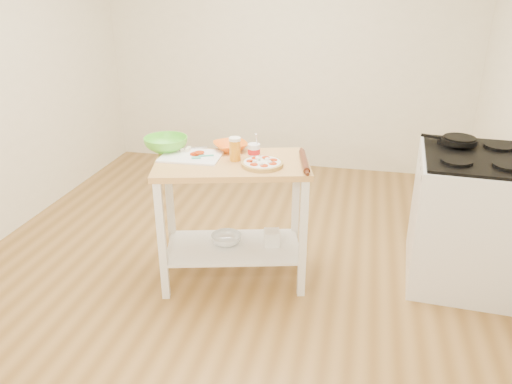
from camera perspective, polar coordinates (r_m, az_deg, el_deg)
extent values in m
cube|color=olive|center=(3.88, -2.45, -8.24)|extent=(4.00, 4.50, 0.02)
cube|color=#F3EBCC|center=(5.55, 3.52, 16.47)|extent=(4.00, 0.02, 2.70)
cube|color=tan|center=(3.31, -2.79, 3.18)|extent=(1.12, 0.79, 0.04)
cube|color=white|center=(3.58, -2.59, -6.31)|extent=(1.03, 0.71, 0.02)
cube|color=white|center=(3.33, -10.70, -5.65)|extent=(0.06, 0.06, 0.86)
cube|color=white|center=(3.74, -9.73, -2.18)|extent=(0.06, 0.06, 0.86)
cube|color=white|center=(3.32, 5.37, -5.46)|extent=(0.06, 0.06, 0.86)
cube|color=white|center=(3.72, 4.52, -2.00)|extent=(0.06, 0.06, 0.86)
cube|color=white|center=(3.79, 22.89, -2.93)|extent=(0.75, 0.87, 0.92)
cube|color=black|center=(3.62, 24.05, 3.75)|extent=(0.71, 0.83, 0.02)
cylinder|color=black|center=(3.76, 22.21, 5.46)|extent=(0.24, 0.24, 0.03)
cube|color=black|center=(3.79, 19.46, 6.01)|extent=(0.15, 0.07, 0.02)
cylinder|color=tan|center=(3.23, 0.72, 3.17)|extent=(0.27, 0.27, 0.02)
cylinder|color=tan|center=(3.22, 0.72, 3.37)|extent=(0.27, 0.27, 0.01)
cylinder|color=white|center=(3.22, 0.72, 3.38)|extent=(0.24, 0.24, 0.01)
cylinder|color=#B32704|center=(3.25, 2.00, 3.67)|extent=(0.05, 0.05, 0.01)
cylinder|color=#B32704|center=(3.29, 1.12, 3.95)|extent=(0.05, 0.05, 0.01)
cylinder|color=#B32704|center=(3.28, -0.05, 3.89)|extent=(0.05, 0.05, 0.01)
cylinder|color=#B32704|center=(3.23, -0.66, 3.54)|extent=(0.05, 0.05, 0.01)
cylinder|color=#B32704|center=(3.17, -0.24, 3.15)|extent=(0.05, 0.05, 0.01)
cylinder|color=#B32704|center=(3.15, 0.93, 3.02)|extent=(0.05, 0.05, 0.01)
cylinder|color=#B32704|center=(3.18, 1.94, 3.25)|extent=(0.05, 0.05, 0.01)
sphere|color=white|center=(3.25, 1.31, 3.71)|extent=(0.03, 0.03, 0.03)
sphere|color=white|center=(3.26, 0.29, 3.78)|extent=(0.03, 0.03, 0.03)
sphere|color=white|center=(3.21, -0.13, 3.45)|extent=(0.03, 0.03, 0.03)
sphere|color=white|center=(3.17, 0.58, 3.15)|extent=(0.03, 0.03, 0.03)
sphere|color=white|center=(3.20, 1.57, 3.36)|extent=(0.03, 0.03, 0.03)
sphere|color=white|center=(3.25, 1.29, 3.70)|extent=(0.03, 0.03, 0.03)
sphere|color=white|center=(3.28, 0.15, 3.86)|extent=(0.03, 0.03, 0.03)
plane|color=#265318|center=(3.23, 1.68, 3.58)|extent=(0.03, 0.03, 0.00)
plane|color=#265318|center=(3.26, 1.04, 3.80)|extent=(0.03, 0.03, 0.00)
plane|color=#265318|center=(3.25, 0.33, 3.73)|extent=(0.03, 0.03, 0.00)
plane|color=#265318|center=(3.21, -0.44, 3.51)|extent=(0.03, 0.03, 0.00)
cube|color=white|center=(3.41, -7.39, 4.09)|extent=(0.41, 0.32, 0.01)
cube|color=#F4EACC|center=(3.51, -8.95, 4.84)|extent=(0.03, 0.03, 0.02)
cube|color=#F4EACC|center=(3.50, -8.41, 4.82)|extent=(0.03, 0.03, 0.02)
cube|color=#F4EACC|center=(3.49, -7.86, 4.79)|extent=(0.03, 0.03, 0.02)
cube|color=#F4EACC|center=(3.54, -8.77, 5.02)|extent=(0.03, 0.03, 0.02)
cube|color=#F4EACC|center=(3.53, -8.23, 5.00)|extent=(0.03, 0.03, 0.02)
cube|color=#F4EACC|center=(3.52, -7.69, 4.97)|extent=(0.03, 0.03, 0.02)
cylinder|color=#B32704|center=(3.42, -6.98, 4.34)|extent=(0.07, 0.07, 0.01)
cylinder|color=#B32704|center=(3.42, -6.74, 4.43)|extent=(0.07, 0.07, 0.01)
cylinder|color=#B32704|center=(3.41, -6.50, 4.51)|extent=(0.07, 0.07, 0.01)
cube|color=#43B595|center=(3.35, -6.86, 3.92)|extent=(0.07, 0.05, 0.01)
cylinder|color=#43B595|center=(3.38, -5.70, 4.16)|extent=(0.10, 0.05, 0.01)
cube|color=silver|center=(3.55, -7.02, 5.03)|extent=(0.17, 0.09, 0.00)
cube|color=black|center=(3.54, -9.11, 4.90)|extent=(0.10, 0.06, 0.01)
imported|color=orange|center=(3.52, -2.93, 5.25)|extent=(0.32, 0.32, 0.06)
imported|color=#5DCD34|center=(3.56, -10.25, 5.45)|extent=(0.35, 0.35, 0.10)
cylinder|color=orange|center=(3.31, -2.42, 4.77)|extent=(0.07, 0.07, 0.14)
cylinder|color=white|center=(3.28, -2.44, 6.06)|extent=(0.08, 0.08, 0.02)
cylinder|color=white|center=(3.35, -0.25, 4.69)|extent=(0.08, 0.08, 0.10)
cylinder|color=red|center=(3.35, -0.25, 4.69)|extent=(0.08, 0.08, 0.04)
cylinder|color=silver|center=(3.32, 0.09, 5.93)|extent=(0.01, 0.05, 0.10)
cylinder|color=#502312|center=(3.26, 5.54, 3.52)|extent=(0.12, 0.37, 0.04)
imported|color=silver|center=(3.59, -3.41, -5.41)|extent=(0.23, 0.23, 0.07)
cube|color=white|center=(3.57, 1.82, -5.23)|extent=(0.13, 0.13, 0.11)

